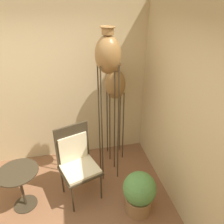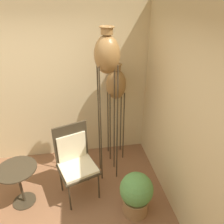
{
  "view_description": "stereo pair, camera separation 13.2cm",
  "coord_description": "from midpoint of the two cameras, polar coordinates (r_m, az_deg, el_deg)",
  "views": [
    {
      "loc": [
        0.43,
        -1.7,
        2.65
      ],
      "look_at": [
        1.08,
        1.29,
        1.04
      ],
      "focal_mm": 35.0,
      "sensor_mm": 36.0,
      "label": 1
    },
    {
      "loc": [
        0.56,
        -1.73,
        2.65
      ],
      "look_at": [
        1.08,
        1.29,
        1.04
      ],
      "focal_mm": 35.0,
      "sensor_mm": 36.0,
      "label": 2
    }
  ],
  "objects": [
    {
      "name": "wall_right",
      "position": [
        2.51,
        23.13,
        -5.95
      ],
      "size": [
        0.06,
        7.51,
        2.7
      ],
      "color": "#D1B784",
      "rests_on": "ground_plane"
    },
    {
      "name": "vase_stand_medium",
      "position": [
        3.53,
        2.11,
        6.96
      ],
      "size": [
        0.33,
        0.33,
        1.75
      ],
      "color": "#382D1E",
      "rests_on": "ground_plane"
    },
    {
      "name": "side_table",
      "position": [
        3.35,
        -22.17,
        -15.66
      ],
      "size": [
        0.54,
        0.54,
        0.63
      ],
      "color": "#382D1E",
      "rests_on": "ground_plane"
    },
    {
      "name": "wall_back",
      "position": [
        3.77,
        -16.75,
        6.4
      ],
      "size": [
        7.51,
        0.06,
        2.7
      ],
      "color": "#D1B784",
      "rests_on": "ground_plane"
    },
    {
      "name": "vase_stand_tall",
      "position": [
        2.9,
        0.04,
        13.99
      ],
      "size": [
        0.34,
        0.34,
        2.34
      ],
      "color": "#382D1E",
      "rests_on": "ground_plane"
    },
    {
      "name": "chair",
      "position": [
        3.21,
        -8.42,
        -11.9
      ],
      "size": [
        0.64,
        0.61,
        1.11
      ],
      "rotation": [
        0.0,
        0.0,
        0.33
      ],
      "color": "#382D1E",
      "rests_on": "ground_plane"
    },
    {
      "name": "potted_plant",
      "position": [
        3.12,
        7.6,
        -20.34
      ],
      "size": [
        0.45,
        0.45,
        0.64
      ],
      "color": "olive",
      "rests_on": "ground_plane"
    }
  ]
}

